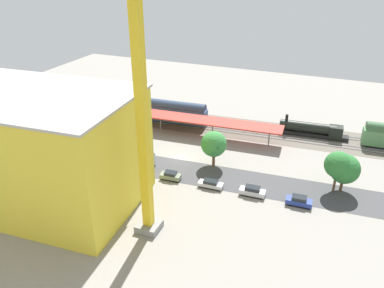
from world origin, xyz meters
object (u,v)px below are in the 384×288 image
parked_car_6 (66,152)px  street_tree_5 (345,169)px  parked_car_7 (37,147)px  street_tree_4 (338,165)px  freight_coach_far (177,112)px  parked_car_1 (252,192)px  street_tree_2 (84,120)px  parked_car_2 (211,184)px  parked_car_3 (171,176)px  parked_car_5 (100,159)px  construction_building (31,149)px  street_tree_1 (130,132)px  box_truck_1 (104,149)px  parked_car_0 (299,201)px  street_tree_3 (214,144)px  tower_crane (146,99)px  box_truck_0 (132,159)px  traffic_light (62,139)px  street_tree_0 (214,144)px  locomotive (314,130)px  parked_car_4 (135,167)px  box_truck_2 (74,145)px  platform_canopy_near (160,115)px

parked_car_6 → street_tree_5: street_tree_5 is taller
parked_car_7 → street_tree_5: size_ratio=0.61×
street_tree_4 → freight_coach_far: bearing=-24.2°
parked_car_1 → street_tree_2: street_tree_2 is taller
street_tree_5 → parked_car_2: bearing=19.3°
parked_car_6 → street_tree_5: 58.19m
parked_car_3 → parked_car_5: bearing=-2.4°
parked_car_2 → construction_building: construction_building is taller
parked_car_6 → street_tree_1: 14.92m
parked_car_6 → box_truck_1: 8.80m
parked_car_0 → street_tree_3: 20.88m
freight_coach_far → parked_car_7: (23.42, 25.93, -2.53)m
tower_crane → street_tree_5: bearing=-138.7°
box_truck_0 → street_tree_5: size_ratio=1.32×
tower_crane → street_tree_4: tower_crane is taller
parked_car_1 → street_tree_5: 17.49m
box_truck_1 → traffic_light: bearing=27.2°
parked_car_3 → street_tree_0: (-6.14, -8.37, 4.27)m
parked_car_1 → traffic_light: traffic_light is taller
locomotive → freight_coach_far: (34.41, 5.35, 1.58)m
parked_car_4 → street_tree_2: bearing=-25.3°
box_truck_2 → street_tree_2: size_ratio=1.19×
parked_car_1 → box_truck_1: (34.06, -2.80, 0.87)m
street_tree_4 → parked_car_3: bearing=14.5°
parked_car_2 → parked_car_6: size_ratio=1.11×
parked_car_1 → street_tree_2: bearing=-11.5°
parked_car_0 → construction_building: 47.91m
parked_car_1 → construction_building: (36.22, 14.80, 9.02)m
platform_canopy_near → street_tree_2: 18.51m
freight_coach_far → box_truck_0: bearing=91.4°
box_truck_0 → street_tree_4: size_ratio=1.22×
parked_car_5 → traffic_light: 9.18m
locomotive → box_truck_1: locomotive is taller
parked_car_1 → parked_car_3: bearing=2.0°
locomotive → street_tree_5: 24.39m
parked_car_2 → parked_car_5: 25.54m
parked_car_2 → parked_car_7: 42.02m
freight_coach_far → traffic_light: size_ratio=2.29×
parked_car_4 → street_tree_2: 20.83m
locomotive → street_tree_0: 29.43m
street_tree_1 → parked_car_5: bearing=63.7°
locomotive → street_tree_0: bearing=52.0°
parked_car_0 → tower_crane: size_ratio=0.12×
locomotive → box_truck_2: bearing=30.2°
freight_coach_far → parked_car_6: (15.73, 25.36, -2.49)m
parked_car_7 → platform_canopy_near: bearing=-135.6°
parked_car_1 → street_tree_5: size_ratio=0.64×
parked_car_5 → freight_coach_far: bearing=-105.3°
street_tree_3 → parked_car_1: bearing=142.4°
parked_car_6 → parked_car_4: bearing=179.8°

